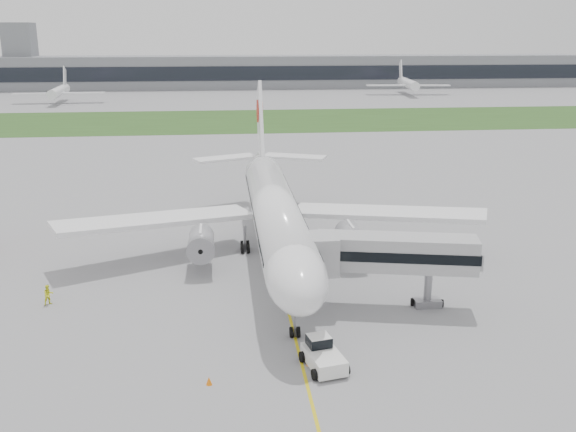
{
  "coord_description": "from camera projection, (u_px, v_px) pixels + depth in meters",
  "views": [
    {
      "loc": [
        -5.68,
        -62.94,
        24.38
      ],
      "look_at": [
        1.23,
        2.0,
        5.54
      ],
      "focal_mm": 40.0,
      "sensor_mm": 36.0,
      "label": 1
    }
  ],
  "objects": [
    {
      "name": "ground",
      "position": [
        278.0,
        272.0,
        67.47
      ],
      "size": [
        600.0,
        600.0,
        0.0
      ],
      "primitive_type": "plane",
      "color": "gray",
      "rests_on": "ground"
    },
    {
      "name": "apron_markings",
      "position": [
        283.0,
        290.0,
        62.69
      ],
      "size": [
        70.0,
        70.0,
        0.04
      ],
      "primitive_type": null,
      "color": "gold",
      "rests_on": "ground"
    },
    {
      "name": "grass_strip",
      "position": [
        240.0,
        120.0,
        182.12
      ],
      "size": [
        600.0,
        50.0,
        0.02
      ],
      "primitive_type": "cube",
      "color": "#2A4D1C",
      "rests_on": "ground"
    },
    {
      "name": "terminal_building",
      "position": [
        231.0,
        72.0,
        285.15
      ],
      "size": [
        320.0,
        22.3,
        14.0
      ],
      "color": "gray",
      "rests_on": "ground"
    },
    {
      "name": "control_tower",
      "position": [
        25.0,
        89.0,
        279.97
      ],
      "size": [
        12.0,
        12.0,
        56.0
      ],
      "primitive_type": null,
      "color": "gray",
      "rests_on": "ground"
    },
    {
      "name": "airliner",
      "position": [
        274.0,
        208.0,
        70.55
      ],
      "size": [
        48.13,
        53.95,
        17.88
      ],
      "color": "white",
      "rests_on": "ground"
    },
    {
      "name": "pushback_tug",
      "position": [
        323.0,
        354.0,
        48.28
      ],
      "size": [
        3.49,
        4.54,
        2.12
      ],
      "rotation": [
        0.0,
        0.0,
        0.21
      ],
      "color": "white",
      "rests_on": "ground"
    },
    {
      "name": "jet_bridge",
      "position": [
        386.0,
        254.0,
        57.44
      ],
      "size": [
        15.43,
        6.14,
        7.04
      ],
      "rotation": [
        0.0,
        0.0,
        -0.21
      ],
      "color": "#AEAEB1",
      "rests_on": "ground"
    },
    {
      "name": "safety_cone_left",
      "position": [
        209.0,
        381.0,
        45.89
      ],
      "size": [
        0.45,
        0.45,
        0.62
      ],
      "primitive_type": "cone",
      "color": "orange",
      "rests_on": "ground"
    },
    {
      "name": "safety_cone_right",
      "position": [
        309.0,
        362.0,
        48.55
      ],
      "size": [
        0.38,
        0.38,
        0.52
      ],
      "primitive_type": "cone",
      "color": "orange",
      "rests_on": "ground"
    },
    {
      "name": "ground_crew_near",
      "position": [
        321.0,
        355.0,
        48.55
      ],
      "size": [
        0.64,
        0.53,
        1.52
      ],
      "primitive_type": "imported",
      "rotation": [
        0.0,
        0.0,
        3.49
      ],
      "color": "#A2E826",
      "rests_on": "ground"
    },
    {
      "name": "ground_crew_far",
      "position": [
        48.0,
        295.0,
        59.23
      ],
      "size": [
        1.19,
        1.14,
        1.94
      ],
      "primitive_type": "imported",
      "rotation": [
        0.0,
        0.0,
        0.63
      ],
      "color": "#F4F929",
      "rests_on": "ground"
    },
    {
      "name": "distant_aircraft_left",
      "position": [
        60.0,
        103.0,
        226.0
      ],
      "size": [
        32.39,
        28.94,
        11.85
      ],
      "primitive_type": null,
      "rotation": [
        0.0,
        0.0,
        0.05
      ],
      "color": "white",
      "rests_on": "ground"
    },
    {
      "name": "distant_aircraft_right",
      "position": [
        408.0,
        95.0,
        256.51
      ],
      "size": [
        35.9,
        32.4,
        12.68
      ],
      "primitive_type": null,
      "rotation": [
        0.0,
        0.0,
        -0.1
      ],
      "color": "white",
      "rests_on": "ground"
    }
  ]
}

